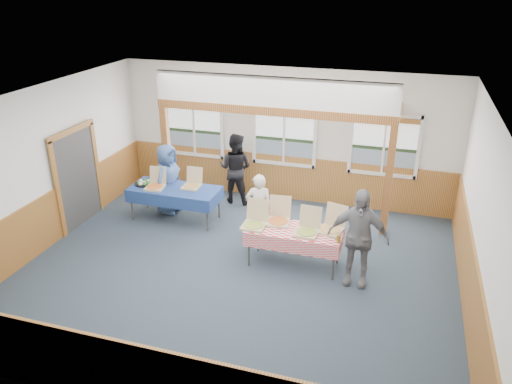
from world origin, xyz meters
TOP-DOWN VIEW (x-y plane):
  - floor at (0.00, 0.00)m, footprint 8.00×8.00m
  - ceiling at (0.00, 0.00)m, footprint 8.00×8.00m
  - wall_back at (0.00, 3.50)m, footprint 8.00×0.00m
  - wall_front at (0.00, -3.50)m, footprint 8.00×0.00m
  - wall_left at (-4.00, 0.00)m, footprint 0.00×8.00m
  - wall_right at (4.00, 0.00)m, footprint 0.00×8.00m
  - wainscot_back at (0.00, 3.48)m, footprint 7.98×0.05m
  - wainscot_front at (0.00, -3.48)m, footprint 7.98×0.05m
  - wainscot_left at (-3.98, 0.00)m, footprint 0.05×6.98m
  - wainscot_right at (3.98, 0.00)m, footprint 0.05×6.98m
  - cased_opening at (-3.96, 0.90)m, footprint 0.06×1.30m
  - window_left at (-2.30, 3.46)m, footprint 1.56×0.10m
  - window_mid at (0.00, 3.46)m, footprint 1.56×0.10m
  - window_right at (2.30, 3.46)m, footprint 1.56×0.10m
  - post_left at (-2.50, 2.30)m, footprint 0.15×0.15m
  - post_right at (2.50, 2.30)m, footprint 0.15×0.15m
  - cross_beam at (0.00, 2.30)m, footprint 5.15×0.18m
  - table_left at (-2.03, 1.64)m, footprint 2.17×1.50m
  - table_right at (0.95, 0.51)m, footprint 1.91×1.22m
  - pizza_box_a at (-2.43, 1.53)m, footprint 0.43×0.51m
  - pizza_box_b at (-1.68, 1.80)m, footprint 0.38×0.46m
  - pizza_box_c at (0.20, 0.42)m, footprint 0.42×0.52m
  - pizza_box_d at (0.60, 0.71)m, footprint 0.47×0.55m
  - pizza_box_e at (1.21, 0.44)m, footprint 0.44×0.53m
  - pizza_box_f at (1.61, 0.66)m, footprint 0.53×0.60m
  - veggie_tray at (-2.78, 1.64)m, footprint 0.41×0.41m
  - drink_glass at (1.80, 0.26)m, footprint 0.07×0.07m
  - woman_white at (0.05, 1.22)m, footprint 0.61×0.47m
  - woman_black at (-1.05, 2.94)m, footprint 0.87×0.70m
  - man_blue at (-2.34, 1.97)m, footprint 0.63×0.87m
  - person_grey at (2.13, 0.27)m, footprint 1.08×0.47m

SIDE VIEW (x-z plane):
  - floor at x=0.00m, z-range 0.00..0.00m
  - wainscot_back at x=0.00m, z-range 0.00..1.10m
  - wainscot_front at x=0.00m, z-range 0.00..1.10m
  - wainscot_left at x=-3.98m, z-range 0.00..1.10m
  - wainscot_right at x=3.98m, z-range 0.00..1.10m
  - table_right at x=0.95m, z-range 0.32..1.08m
  - table_left at x=-2.03m, z-range 0.33..1.08m
  - woman_white at x=0.05m, z-range 0.00..1.49m
  - veggie_tray at x=-2.78m, z-range 0.74..0.84m
  - man_blue at x=-2.34m, z-range 0.00..1.63m
  - pizza_box_b at x=-1.68m, z-range 0.62..1.02m
  - pizza_box_a at x=-2.43m, z-range 0.61..1.03m
  - pizza_box_e at x=1.21m, z-range 0.60..1.05m
  - pizza_box_f at x=1.61m, z-range 0.60..1.05m
  - pizza_box_d at x=0.60m, z-range 0.60..1.05m
  - pizza_box_c at x=0.20m, z-range 0.60..1.06m
  - drink_glass at x=1.80m, z-range 0.76..0.91m
  - woman_black at x=-1.05m, z-range 0.00..1.71m
  - person_grey at x=2.13m, z-range 0.00..1.82m
  - cased_opening at x=-3.96m, z-range 0.00..2.10m
  - post_left at x=-2.50m, z-range 0.00..2.40m
  - post_right at x=2.50m, z-range 0.00..2.40m
  - wall_back at x=0.00m, z-range -2.40..5.60m
  - wall_front at x=0.00m, z-range -2.40..5.60m
  - wall_left at x=-4.00m, z-range -2.40..5.60m
  - wall_right at x=4.00m, z-range -2.40..5.60m
  - window_left at x=-2.30m, z-range 0.95..2.41m
  - window_mid at x=0.00m, z-range 0.95..2.41m
  - window_right at x=2.30m, z-range 0.95..2.41m
  - cross_beam at x=0.00m, z-range 2.40..2.58m
  - ceiling at x=0.00m, z-range 3.20..3.20m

